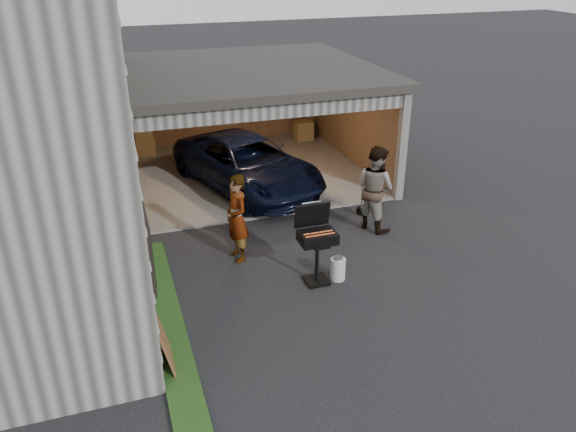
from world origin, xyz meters
The scene contains 10 objects.
ground centered at (0.00, 0.00, 0.00)m, with size 80.00×80.00×0.00m, color black.
groundcover_strip centered at (-2.25, -1.00, 0.03)m, with size 0.50×8.00×0.06m, color #193814.
garage centered at (0.76, 6.79, 1.87)m, with size 6.80×6.30×2.90m.
minivan centered at (0.49, 5.29, 0.65)m, with size 2.17×4.70×1.31m, color black.
woman centered at (-0.60, 1.91, 0.90)m, with size 0.66×0.43×1.80m, color #9FAFC8.
man centered at (2.60, 2.31, 0.96)m, with size 0.93×0.72×1.91m, color #4B2D1D.
bbq_grill centered at (0.59, 0.62, 0.89)m, with size 0.67×0.59×1.50m.
propane_tank centered at (1.00, 0.55, 0.22)m, with size 0.29×0.29×0.43m, color silver.
plywood_panel centered at (-2.40, -0.90, 0.43)m, with size 0.04×0.78×0.87m, color brown.
hand_truck centered at (2.81, 2.99, 0.22)m, with size 0.51×0.44×1.17m.
Camera 1 is at (-2.76, -7.81, 5.74)m, focal length 35.00 mm.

